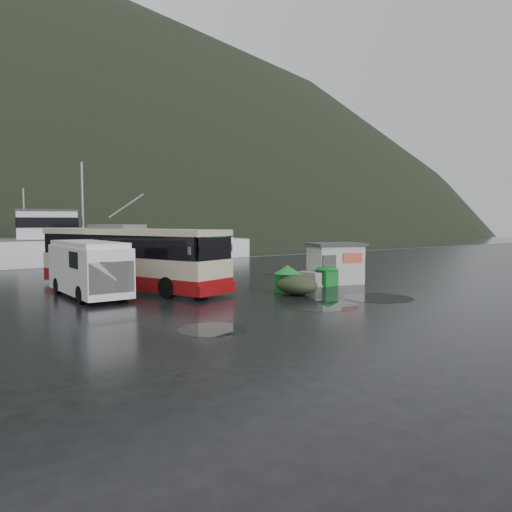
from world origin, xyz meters
TOP-DOWN VIEW (x-y plane):
  - ground at (0.00, 0.00)m, footprint 160.00×160.00m
  - quay_edge at (0.00, 20.00)m, footprint 160.00×0.60m
  - coach_bus at (-4.59, 4.31)m, footprint 6.86×13.07m
  - white_van at (-7.41, 2.72)m, footprint 2.41×6.70m
  - waste_bin_left at (5.05, -1.44)m, footprint 1.04×1.04m
  - waste_bin_right at (1.43, -2.15)m, footprint 1.27×1.27m
  - dome_tent at (1.34, -3.00)m, footprint 1.80×2.50m
  - ticket_kiosk at (6.25, -0.97)m, footprint 3.73×3.25m
  - jersey_barrier_a at (4.46, -0.59)m, footprint 1.05×1.67m
  - jersey_barrier_b at (4.27, -0.87)m, footprint 0.86×1.64m
  - fishing_trawler at (3.81, 27.54)m, footprint 28.42×13.49m
  - puddles at (1.51, -4.19)m, footprint 16.66×15.75m

SIDE VIEW (x-z plane):
  - ground at x=0.00m, z-range 0.00..0.00m
  - quay_edge at x=0.00m, z-range -0.75..0.75m
  - coach_bus at x=-4.59m, z-range -1.80..1.80m
  - white_van at x=-7.41m, z-range -1.39..1.39m
  - waste_bin_left at x=5.05m, z-range -0.69..0.69m
  - waste_bin_right at x=1.43m, z-range -0.72..0.72m
  - dome_tent at x=1.34m, z-range -0.49..0.49m
  - ticket_kiosk at x=6.25m, z-range -1.23..1.23m
  - jersey_barrier_a at x=4.46m, z-range -0.39..0.39m
  - jersey_barrier_b at x=4.27m, z-range -0.40..0.40m
  - fishing_trawler at x=3.81m, z-range -5.56..5.56m
  - puddles at x=1.51m, z-range 0.00..0.01m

